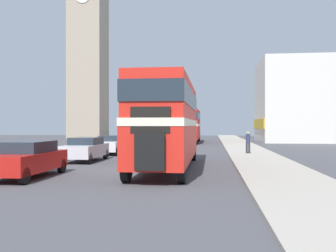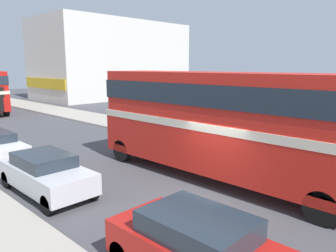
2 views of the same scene
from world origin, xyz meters
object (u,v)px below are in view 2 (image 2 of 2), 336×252
double_decker_bus (214,117)px  pedestrian_walking (146,116)px  car_parked_near (203,250)px  car_parked_mid (46,173)px

double_decker_bus → pedestrian_walking: size_ratio=7.04×
double_decker_bus → car_parked_near: 6.91m
double_decker_bus → car_parked_mid: (-5.44, 3.33, -1.79)m
car_parked_near → double_decker_bus: bearing=34.6°
double_decker_bus → car_parked_near: double_decker_bus is taller
double_decker_bus → car_parked_mid: size_ratio=2.68×
double_decker_bus → car_parked_mid: 6.62m
pedestrian_walking → car_parked_mid: bearing=-149.6°
car_parked_near → car_parked_mid: (0.06, 7.12, -0.03)m
double_decker_bus → car_parked_near: (-5.50, -3.79, -1.76)m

